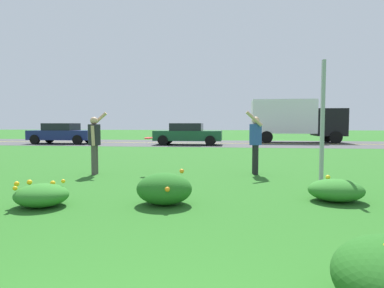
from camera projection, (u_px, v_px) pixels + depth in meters
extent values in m
plane|color=#26601E|center=(223.00, 161.00, 12.25)|extent=(120.00, 120.00, 0.00)
cube|color=#424244|center=(228.00, 143.00, 23.35)|extent=(120.00, 8.17, 0.01)
cube|color=yellow|center=(228.00, 143.00, 23.35)|extent=(120.00, 0.16, 0.00)
ellipsoid|color=#2D7526|center=(42.00, 195.00, 5.56)|extent=(0.91, 0.82, 0.39)
sphere|color=yellow|center=(53.00, 183.00, 5.70)|extent=(0.09, 0.09, 0.09)
sphere|color=yellow|center=(63.00, 181.00, 5.76)|extent=(0.07, 0.07, 0.07)
sphere|color=yellow|center=(17.00, 184.00, 5.56)|extent=(0.09, 0.09, 0.09)
sphere|color=yellow|center=(16.00, 189.00, 5.36)|extent=(0.06, 0.06, 0.06)
sphere|color=yellow|center=(31.00, 188.00, 5.53)|extent=(0.07, 0.07, 0.07)
sphere|color=yellow|center=(29.00, 182.00, 5.64)|extent=(0.09, 0.09, 0.09)
sphere|color=yellow|center=(15.00, 188.00, 5.31)|extent=(0.07, 0.07, 0.07)
sphere|color=gold|center=(366.00, 251.00, 2.57)|extent=(0.06, 0.06, 0.06)
ellipsoid|color=#23661E|center=(164.00, 189.00, 5.69)|extent=(0.98, 0.84, 0.55)
sphere|color=orange|center=(167.00, 186.00, 5.57)|extent=(0.07, 0.07, 0.07)
sphere|color=orange|center=(180.00, 179.00, 5.71)|extent=(0.06, 0.06, 0.06)
sphere|color=orange|center=(167.00, 189.00, 5.27)|extent=(0.08, 0.08, 0.08)
sphere|color=orange|center=(182.00, 171.00, 6.03)|extent=(0.09, 0.09, 0.09)
ellipsoid|color=#2D7526|center=(336.00, 190.00, 5.93)|extent=(0.99, 0.81, 0.40)
sphere|color=yellow|center=(338.00, 183.00, 6.29)|extent=(0.09, 0.09, 0.09)
sphere|color=yellow|center=(328.00, 177.00, 6.18)|extent=(0.09, 0.09, 0.09)
sphere|color=yellow|center=(325.00, 184.00, 6.11)|extent=(0.06, 0.06, 0.06)
sphere|color=yellow|center=(349.00, 184.00, 5.86)|extent=(0.06, 0.06, 0.06)
cube|color=#93969B|center=(322.00, 124.00, 7.12)|extent=(0.07, 0.10, 2.81)
cylinder|color=#232328|center=(94.00, 135.00, 9.03)|extent=(0.34, 0.34, 0.58)
sphere|color=tan|center=(94.00, 121.00, 9.01)|extent=(0.21, 0.21, 0.21)
cylinder|color=#4C4742|center=(96.00, 159.00, 9.16)|extent=(0.14, 0.14, 0.82)
cylinder|color=#4C4742|center=(94.00, 160.00, 8.99)|extent=(0.14, 0.14, 0.82)
cylinder|color=tan|center=(99.00, 119.00, 9.20)|extent=(0.48, 0.15, 0.43)
cylinder|color=tan|center=(93.00, 136.00, 8.84)|extent=(0.12, 0.10, 0.55)
cylinder|color=#2D4C9E|center=(256.00, 134.00, 9.07)|extent=(0.34, 0.34, 0.59)
sphere|color=tan|center=(256.00, 120.00, 9.04)|extent=(0.21, 0.21, 0.21)
cylinder|color=black|center=(256.00, 160.00, 9.03)|extent=(0.14, 0.14, 0.83)
cylinder|color=black|center=(255.00, 159.00, 9.20)|extent=(0.14, 0.14, 0.83)
cylinder|color=tan|center=(254.00, 119.00, 8.84)|extent=(0.48, 0.15, 0.43)
cylinder|color=tan|center=(253.00, 135.00, 9.26)|extent=(0.12, 0.10, 0.55)
cylinder|color=red|center=(149.00, 138.00, 9.20)|extent=(0.24, 0.24, 0.05)
torus|color=red|center=(149.00, 138.00, 9.20)|extent=(0.24, 0.24, 0.05)
cube|color=navy|center=(63.00, 135.00, 22.95)|extent=(4.50, 1.82, 0.66)
cube|color=black|center=(61.00, 127.00, 22.93)|extent=(2.10, 1.64, 0.52)
cylinder|color=black|center=(89.00, 139.00, 23.66)|extent=(0.66, 0.22, 0.66)
cylinder|color=black|center=(78.00, 140.00, 21.89)|extent=(0.66, 0.22, 0.66)
cylinder|color=black|center=(49.00, 138.00, 24.05)|extent=(0.66, 0.22, 0.66)
cylinder|color=black|center=(35.00, 140.00, 22.29)|extent=(0.66, 0.22, 0.66)
cube|color=#194C2D|center=(188.00, 136.00, 21.82)|extent=(4.50, 1.82, 0.66)
cube|color=black|center=(187.00, 127.00, 21.80)|extent=(2.10, 1.64, 0.52)
cylinder|color=black|center=(212.00, 139.00, 22.52)|extent=(0.66, 0.22, 0.66)
cylinder|color=black|center=(210.00, 141.00, 20.76)|extent=(0.66, 0.22, 0.66)
cylinder|color=black|center=(168.00, 139.00, 22.91)|extent=(0.66, 0.22, 0.66)
cylinder|color=black|center=(163.00, 140.00, 21.15)|extent=(0.66, 0.22, 0.66)
cube|color=black|center=(329.00, 122.00, 24.13)|extent=(2.10, 2.30, 2.00)
cube|color=silver|center=(283.00, 117.00, 24.53)|extent=(4.60, 2.30, 2.50)
cylinder|color=black|center=(327.00, 136.00, 25.27)|extent=(0.88, 0.26, 0.88)
cylinder|color=black|center=(336.00, 137.00, 23.09)|extent=(0.88, 0.26, 0.88)
cylinder|color=black|center=(264.00, 136.00, 25.88)|extent=(0.88, 0.26, 0.88)
cylinder|color=black|center=(267.00, 137.00, 23.70)|extent=(0.88, 0.26, 0.88)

